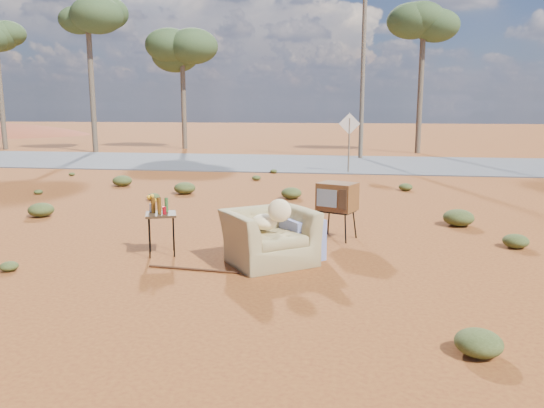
# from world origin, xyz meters

# --- Properties ---
(ground) EXTENTS (140.00, 140.00, 0.00)m
(ground) POSITION_xyz_m (0.00, 0.00, 0.00)
(ground) COLOR brown
(ground) RESTS_ON ground
(highway) EXTENTS (140.00, 7.00, 0.04)m
(highway) POSITION_xyz_m (0.00, 15.00, 0.02)
(highway) COLOR #565659
(highway) RESTS_ON ground
(armchair) EXTENTS (1.65, 1.67, 1.13)m
(armchair) POSITION_xyz_m (0.48, 0.34, 0.53)
(armchair) COLOR #998553
(armchair) RESTS_ON ground
(tv_unit) EXTENTS (0.80, 0.73, 1.05)m
(tv_unit) POSITION_xyz_m (1.39, 1.97, 0.78)
(tv_unit) COLOR black
(tv_unit) RESTS_ON ground
(side_table) EXTENTS (0.63, 0.63, 0.98)m
(side_table) POSITION_xyz_m (-1.48, 0.48, 0.72)
(side_table) COLOR #3C2816
(side_table) RESTS_ON ground
(rusty_bar) EXTENTS (1.44, 0.17, 0.04)m
(rusty_bar) POSITION_xyz_m (-0.67, -0.30, 0.02)
(rusty_bar) COLOR #4B2814
(rusty_bar) RESTS_ON ground
(road_sign) EXTENTS (0.78, 0.06, 2.19)m
(road_sign) POSITION_xyz_m (1.50, 12.00, 1.50)
(road_sign) COLOR brown
(road_sign) RESTS_ON ground
(eucalyptus_left) EXTENTS (3.20, 3.20, 8.10)m
(eucalyptus_left) POSITION_xyz_m (-12.00, 19.00, 6.92)
(eucalyptus_left) COLOR brown
(eucalyptus_left) RESTS_ON ground
(eucalyptus_near_left) EXTENTS (3.20, 3.20, 6.60)m
(eucalyptus_near_left) POSITION_xyz_m (-8.00, 22.00, 5.45)
(eucalyptus_near_left) COLOR brown
(eucalyptus_near_left) RESTS_ON ground
(eucalyptus_center) EXTENTS (3.20, 3.20, 7.60)m
(eucalyptus_center) POSITION_xyz_m (5.00, 21.00, 6.43)
(eucalyptus_center) COLOR brown
(eucalyptus_center) RESTS_ON ground
(utility_pole_center) EXTENTS (1.40, 0.20, 8.00)m
(utility_pole_center) POSITION_xyz_m (2.00, 17.50, 4.15)
(utility_pole_center) COLOR brown
(utility_pole_center) RESTS_ON ground
(scrub_patch) EXTENTS (17.49, 8.07, 0.33)m
(scrub_patch) POSITION_xyz_m (-0.82, 4.41, 0.14)
(scrub_patch) COLOR #4A5826
(scrub_patch) RESTS_ON ground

